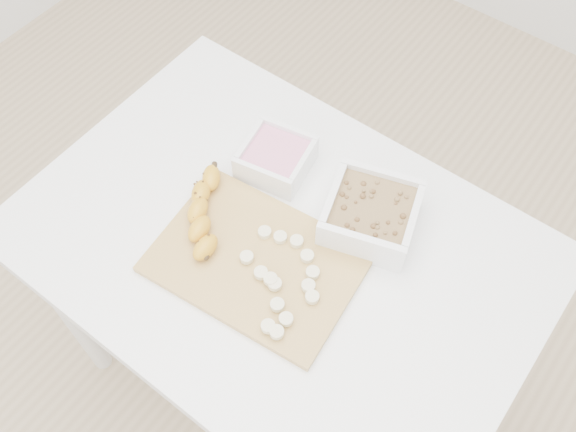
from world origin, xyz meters
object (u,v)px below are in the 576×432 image
Objects in this scene: table at (279,266)px; bowl_granola at (371,214)px; banana at (204,214)px; cutting_board at (257,261)px; bowl_yogurt at (276,157)px.

table is 0.23m from bowl_granola.
table is 4.76× the size of banana.
table is at bearing -130.11° from bowl_granola.
table is 0.12m from cutting_board.
bowl_granola is at bearing 10.68° from banana.
banana is (-0.14, -0.05, 0.13)m from table.
banana is at bearing -98.01° from bowl_yogurt.
bowl_yogurt is at bearing 56.81° from banana.
cutting_board is at bearing -96.08° from table.
banana reaches higher than cutting_board.
bowl_yogurt is 0.19m from banana.
table is 4.71× the size of bowl_granola.
table is 0.22m from bowl_yogurt.
cutting_board is at bearing -121.91° from bowl_granola.
bowl_granola is 0.24m from cutting_board.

